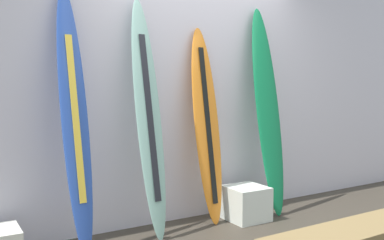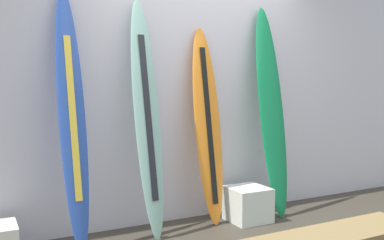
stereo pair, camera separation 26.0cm
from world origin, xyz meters
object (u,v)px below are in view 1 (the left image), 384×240
Objects in this scene: surfboard_sunset at (207,126)px; bench at (347,238)px; surfboard_emerald at (268,111)px; surfboard_seafoam at (149,119)px; surfboard_cobalt at (75,120)px; display_block_center at (246,203)px.

surfboard_sunset is 1.60× the size of bench.
surfboard_emerald is (0.72, -0.07, 0.13)m from surfboard_sunset.
surfboard_seafoam is 0.98× the size of surfboard_emerald.
surfboard_sunset is at bearing 3.34° from surfboard_cobalt.
display_block_center is at bearing -163.76° from surfboard_emerald.
surfboard_sunset is 0.88× the size of surfboard_emerald.
surfboard_seafoam is at bearing 0.45° from surfboard_cobalt.
display_block_center is 1.76m from bench.
surfboard_cobalt is at bearing -179.75° from surfboard_emerald.
surfboard_seafoam is 5.52× the size of display_block_center.
surfboard_emerald reaches higher than surfboard_cobalt.
surfboard_sunset is 1.91m from bench.
display_block_center is (1.68, -0.10, -0.90)m from surfboard_cobalt.
surfboard_emerald is 5.62× the size of display_block_center.
display_block_center is 0.32× the size of bench.
surfboard_cobalt is 0.66m from surfboard_seafoam.
surfboard_cobalt reaches higher than surfboard_seafoam.
display_block_center is at bearing 71.54° from bench.
surfboard_seafoam is 1.36m from display_block_center.
surfboard_cobalt is 2.18m from bench.
surfboard_seafoam reaches higher than surfboard_sunset.
surfboard_emerald is at bearing -5.39° from surfboard_sunset.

